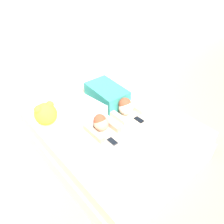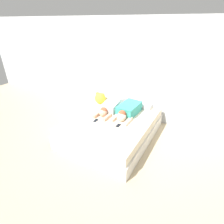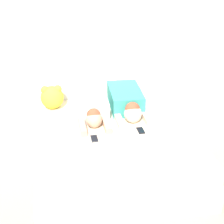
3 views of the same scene
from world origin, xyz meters
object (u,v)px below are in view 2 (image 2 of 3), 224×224
at_px(pillow_head_right, 142,105).
at_px(plush_toy, 100,98).
at_px(pillow_head_left, 116,99).
at_px(person_left, 110,107).
at_px(cell_phone_right, 118,125).
at_px(person_right, 128,110).
at_px(bed, 112,127).
at_px(cell_phone_left, 96,120).

height_order(pillow_head_right, plush_toy, plush_toy).
bearing_deg(plush_toy, pillow_head_right, 18.02).
relative_size(pillow_head_left, pillow_head_right, 1.00).
relative_size(pillow_head_left, person_left, 0.52).
bearing_deg(person_left, pillow_head_left, 105.69).
xyz_separation_m(pillow_head_right, cell_phone_right, (-0.10, -1.11, -0.06)).
relative_size(pillow_head_left, person_right, 0.54).
height_order(person_left, person_right, person_right).
xyz_separation_m(bed, cell_phone_left, (-0.25, -0.29, 0.26)).
relative_size(bed, cell_phone_right, 15.93).
bearing_deg(cell_phone_left, pillow_head_right, 61.49).
height_order(bed, person_right, person_right).
bearing_deg(pillow_head_left, pillow_head_right, 0.00).
bearing_deg(pillow_head_right, bed, -113.75).
distance_m(pillow_head_left, cell_phone_left, 1.19).
distance_m(cell_phone_left, plush_toy, 0.94).
bearing_deg(person_right, pillow_head_right, 76.25).
height_order(bed, person_left, person_left).
relative_size(cell_phone_right, plush_toy, 0.45).
distance_m(person_left, cell_phone_left, 0.57).
bearing_deg(person_left, cell_phone_right, -44.70).
distance_m(person_right, cell_phone_left, 0.79).
bearing_deg(pillow_head_left, person_left, -74.31).
distance_m(cell_phone_right, plush_toy, 1.23).
distance_m(bed, pillow_head_left, 1.02).
xyz_separation_m(person_right, plush_toy, (-0.91, 0.24, 0.04)).
height_order(pillow_head_left, cell_phone_left, pillow_head_left).
relative_size(bed, person_left, 2.33).
bearing_deg(person_right, bed, -129.08).
bearing_deg(bed, pillow_head_left, 113.75).
distance_m(bed, pillow_head_right, 1.02).
height_order(cell_phone_left, plush_toy, plush_toy).
height_order(cell_phone_left, cell_phone_right, same).
bearing_deg(pillow_head_left, person_right, -42.34).
bearing_deg(person_left, cell_phone_left, -93.62).
height_order(person_left, cell_phone_right, person_left).
relative_size(pillow_head_left, cell_phone_left, 3.59).
distance_m(pillow_head_left, person_right, 0.86).
distance_m(pillow_head_right, plush_toy, 1.11).
xyz_separation_m(pillow_head_right, person_right, (-0.14, -0.58, 0.05)).
xyz_separation_m(cell_phone_right, plush_toy, (-0.95, 0.77, 0.15)).
bearing_deg(pillow_head_left, cell_phone_left, -83.32).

